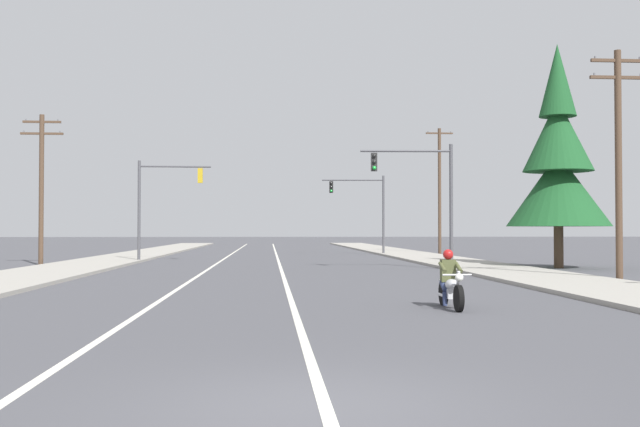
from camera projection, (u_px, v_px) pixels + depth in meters
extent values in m
plane|color=#47474C|center=(314.00, 406.00, 8.15)|extent=(400.00, 400.00, 0.00)
cube|color=beige|center=(277.00, 257.00, 53.04)|extent=(0.16, 100.00, 0.01)
cube|color=beige|center=(227.00, 257.00, 52.78)|extent=(0.16, 100.00, 0.01)
cube|color=#9E998E|center=(432.00, 258.00, 48.76)|extent=(4.40, 110.00, 0.14)
cube|color=#9E998E|center=(115.00, 259.00, 47.32)|extent=(4.40, 110.00, 0.14)
cylinder|color=black|center=(459.00, 298.00, 17.53)|extent=(0.12, 0.64, 0.64)
cylinder|color=black|center=(443.00, 293.00, 19.08)|extent=(0.12, 0.64, 0.64)
cylinder|color=silver|center=(458.00, 285.00, 17.64)|extent=(0.07, 0.33, 0.68)
sphere|color=white|center=(459.00, 277.00, 17.50)|extent=(0.20, 0.20, 0.20)
cylinder|color=silver|center=(457.00, 275.00, 17.70)|extent=(0.70, 0.05, 0.04)
ellipsoid|color=#B7BABF|center=(452.00, 285.00, 18.19)|extent=(0.32, 0.56, 0.28)
cube|color=silver|center=(451.00, 294.00, 18.31)|extent=(0.24, 0.44, 0.24)
cube|color=black|center=(448.00, 286.00, 18.63)|extent=(0.28, 0.52, 0.12)
cube|color=#B7BABF|center=(444.00, 281.00, 19.04)|extent=(0.20, 0.36, 0.08)
cylinder|color=silver|center=(441.00, 295.00, 18.70)|extent=(0.08, 0.55, 0.08)
cube|color=#4C512D|center=(448.00, 271.00, 18.60)|extent=(0.36, 0.24, 0.56)
sphere|color=#B21919|center=(448.00, 254.00, 18.59)|extent=(0.26, 0.26, 0.26)
cylinder|color=navy|center=(455.00, 286.00, 18.46)|extent=(0.14, 0.44, 0.30)
cylinder|color=navy|center=(458.00, 299.00, 18.28)|extent=(0.11, 0.16, 0.35)
cylinder|color=#4C512D|center=(458.00, 267.00, 18.36)|extent=(0.10, 0.52, 0.27)
cylinder|color=navy|center=(444.00, 286.00, 18.44)|extent=(0.14, 0.44, 0.30)
cylinder|color=navy|center=(445.00, 299.00, 18.25)|extent=(0.11, 0.16, 0.35)
cylinder|color=#4C512D|center=(443.00, 267.00, 18.33)|extent=(0.10, 0.52, 0.27)
cylinder|color=#47474C|center=(451.00, 207.00, 36.49)|extent=(0.18, 0.18, 6.20)
cylinder|color=#47474C|center=(406.00, 151.00, 36.51)|extent=(4.49, 0.33, 0.11)
cube|color=black|center=(374.00, 162.00, 36.46)|extent=(0.31, 0.25, 0.90)
sphere|color=black|center=(374.00, 156.00, 36.31)|extent=(0.18, 0.18, 0.18)
sphere|color=black|center=(374.00, 162.00, 36.31)|extent=(0.18, 0.18, 0.18)
sphere|color=green|center=(374.00, 168.00, 36.30)|extent=(0.18, 0.18, 0.18)
cylinder|color=#47474C|center=(139.00, 211.00, 45.16)|extent=(0.18, 0.18, 6.20)
cylinder|color=#47474C|center=(175.00, 167.00, 45.42)|extent=(4.35, 0.21, 0.11)
cube|color=#B79319|center=(200.00, 176.00, 45.55)|extent=(0.31, 0.25, 0.90)
sphere|color=black|center=(200.00, 171.00, 45.72)|extent=(0.18, 0.18, 0.18)
sphere|color=black|center=(200.00, 176.00, 45.71)|extent=(0.18, 0.18, 0.18)
sphere|color=green|center=(200.00, 181.00, 45.70)|extent=(0.18, 0.18, 0.18)
cylinder|color=#47474C|center=(383.00, 215.00, 57.76)|extent=(0.18, 0.18, 6.20)
cylinder|color=#47474C|center=(353.00, 180.00, 57.77)|extent=(4.81, 0.33, 0.11)
cube|color=black|center=(331.00, 187.00, 57.72)|extent=(0.31, 0.25, 0.90)
sphere|color=black|center=(331.00, 183.00, 57.57)|extent=(0.18, 0.18, 0.18)
sphere|color=black|center=(331.00, 187.00, 57.56)|extent=(0.18, 0.18, 0.18)
sphere|color=green|center=(331.00, 191.00, 57.56)|extent=(0.18, 0.18, 0.18)
cylinder|color=#4C3828|center=(619.00, 165.00, 28.26)|extent=(0.26, 0.26, 8.85)
cube|color=#4C3828|center=(618.00, 61.00, 28.35)|extent=(2.10, 0.12, 0.12)
cylinder|color=slate|center=(595.00, 58.00, 28.29)|extent=(0.08, 0.08, 0.12)
cylinder|color=slate|center=(640.00, 58.00, 28.41)|extent=(0.08, 0.08, 0.12)
cube|color=#4C3828|center=(618.00, 77.00, 28.33)|extent=(2.19, 0.12, 0.12)
cylinder|color=slate|center=(594.00, 75.00, 28.27)|extent=(0.08, 0.08, 0.12)
cylinder|color=#4C3828|center=(41.00, 190.00, 40.65)|extent=(0.26, 0.26, 8.32)
cube|color=#4C3828|center=(42.00, 122.00, 40.74)|extent=(2.06, 0.12, 0.12)
cylinder|color=slate|center=(26.00, 120.00, 40.68)|extent=(0.08, 0.08, 0.12)
cylinder|color=slate|center=(58.00, 120.00, 40.80)|extent=(0.08, 0.08, 0.12)
cube|color=#4C3828|center=(42.00, 134.00, 40.72)|extent=(2.31, 0.12, 0.12)
cylinder|color=slate|center=(24.00, 132.00, 40.66)|extent=(0.08, 0.08, 0.12)
cylinder|color=slate|center=(60.00, 132.00, 40.79)|extent=(0.08, 0.08, 0.12)
cylinder|color=#4C3828|center=(440.00, 191.00, 60.27)|extent=(0.26, 0.26, 10.26)
cube|color=#4C3828|center=(439.00, 133.00, 60.38)|extent=(2.23, 0.12, 0.12)
cylinder|color=slate|center=(428.00, 132.00, 60.31)|extent=(0.08, 0.08, 0.12)
cylinder|color=slate|center=(451.00, 132.00, 60.44)|extent=(0.08, 0.08, 0.12)
cylinder|color=#4C3828|center=(559.00, 247.00, 37.61)|extent=(0.47, 0.47, 2.14)
cone|color=#194C23|center=(558.00, 190.00, 37.67)|extent=(5.22, 5.22, 3.74)
cone|color=#194C23|center=(558.00, 135.00, 37.74)|extent=(3.55, 3.55, 3.74)
cone|color=#194C23|center=(557.00, 80.00, 37.80)|extent=(1.88, 1.88, 3.74)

